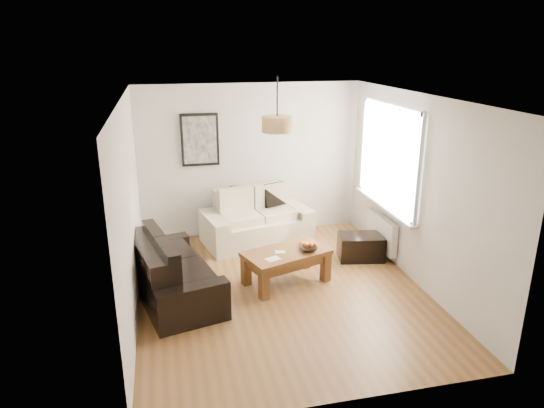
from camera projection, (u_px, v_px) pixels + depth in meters
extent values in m
plane|color=brown|center=(282.00, 290.00, 6.70)|extent=(4.50, 4.50, 0.00)
cube|color=white|center=(382.00, 232.00, 7.70)|extent=(0.10, 0.90, 0.52)
cylinder|color=tan|center=(277.00, 124.00, 6.27)|extent=(0.40, 0.40, 0.20)
cube|color=black|center=(361.00, 247.00, 7.62)|extent=(0.75, 0.56, 0.39)
cube|color=black|center=(241.00, 197.00, 8.26)|extent=(0.40, 0.17, 0.39)
cube|color=black|center=(273.00, 194.00, 8.38)|extent=(0.42, 0.27, 0.40)
imported|color=black|center=(309.00, 249.00, 6.78)|extent=(0.26, 0.26, 0.06)
sphere|color=orange|center=(306.00, 245.00, 6.88)|extent=(0.11, 0.11, 0.09)
sphere|color=orange|center=(310.00, 245.00, 6.89)|extent=(0.10, 0.10, 0.08)
sphere|color=orange|center=(302.00, 244.00, 6.91)|extent=(0.10, 0.10, 0.09)
cube|color=beige|center=(273.00, 259.00, 6.52)|extent=(0.23, 0.19, 0.01)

